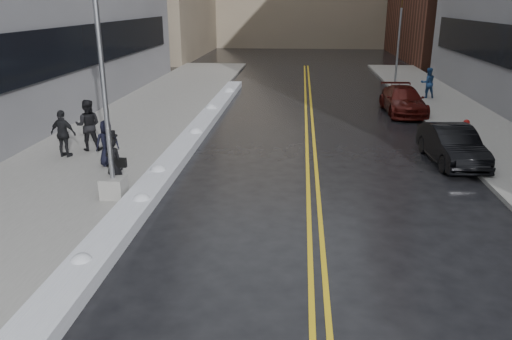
% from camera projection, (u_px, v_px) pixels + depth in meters
% --- Properties ---
extents(ground, '(160.00, 160.00, 0.00)m').
position_uv_depth(ground, '(215.00, 237.00, 12.43)').
color(ground, black).
rests_on(ground, ground).
extents(sidewalk_west, '(5.50, 50.00, 0.15)m').
position_uv_depth(sidewalk_west, '(125.00, 130.00, 22.32)').
color(sidewalk_west, gray).
rests_on(sidewalk_west, ground).
extents(sidewalk_east, '(4.00, 50.00, 0.15)m').
position_uv_depth(sidewalk_east, '(489.00, 139.00, 21.00)').
color(sidewalk_east, gray).
rests_on(sidewalk_east, ground).
extents(lane_line_left, '(0.12, 50.00, 0.01)m').
position_uv_depth(lane_line_left, '(307.00, 136.00, 21.66)').
color(lane_line_left, gold).
rests_on(lane_line_left, ground).
extents(lane_line_right, '(0.12, 50.00, 0.01)m').
position_uv_depth(lane_line_right, '(314.00, 136.00, 21.64)').
color(lane_line_right, gold).
rests_on(lane_line_right, ground).
extents(snow_ridge, '(0.90, 30.00, 0.34)m').
position_uv_depth(snow_ridge, '(188.00, 142.00, 20.12)').
color(snow_ridge, silver).
rests_on(snow_ridge, ground).
extents(lamppost, '(0.65, 0.65, 7.62)m').
position_uv_depth(lamppost, '(107.00, 117.00, 13.78)').
color(lamppost, gray).
rests_on(lamppost, sidewalk_west).
extents(fire_hydrant, '(0.26, 0.26, 0.73)m').
position_uv_depth(fire_hydrant, '(466.00, 127.00, 20.93)').
color(fire_hydrant, maroon).
rests_on(fire_hydrant, sidewalk_east).
extents(traffic_signal, '(0.16, 0.20, 6.00)m').
position_uv_depth(traffic_signal, '(399.00, 35.00, 33.26)').
color(traffic_signal, gray).
rests_on(traffic_signal, sidewalk_east).
extents(pedestrian_fedora, '(0.74, 0.64, 1.72)m').
position_uv_depth(pedestrian_fedora, '(114.00, 165.00, 14.64)').
color(pedestrian_fedora, black).
rests_on(pedestrian_fedora, sidewalk_west).
extents(pedestrian_b, '(1.08, 0.92, 1.95)m').
position_uv_depth(pedestrian_b, '(88.00, 125.00, 18.84)').
color(pedestrian_b, black).
rests_on(pedestrian_b, sidewalk_west).
extents(pedestrian_c, '(0.93, 0.81, 1.61)m').
position_uv_depth(pedestrian_c, '(107.00, 143.00, 17.09)').
color(pedestrian_c, black).
rests_on(pedestrian_c, sidewalk_west).
extents(pedestrian_d, '(1.07, 0.60, 1.73)m').
position_uv_depth(pedestrian_d, '(63.00, 134.00, 18.06)').
color(pedestrian_d, black).
rests_on(pedestrian_d, sidewalk_west).
extents(pedestrian_east, '(0.94, 0.79, 1.75)m').
position_uv_depth(pedestrian_east, '(428.00, 83.00, 29.22)').
color(pedestrian_east, navy).
rests_on(pedestrian_east, sidewalk_east).
extents(car_black, '(1.71, 4.19, 1.35)m').
position_uv_depth(car_black, '(452.00, 145.00, 17.87)').
color(car_black, black).
rests_on(car_black, ground).
extents(car_maroon, '(2.01, 4.69, 1.35)m').
position_uv_depth(car_maroon, '(403.00, 100.00, 25.90)').
color(car_maroon, '#460E0B').
rests_on(car_maroon, ground).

